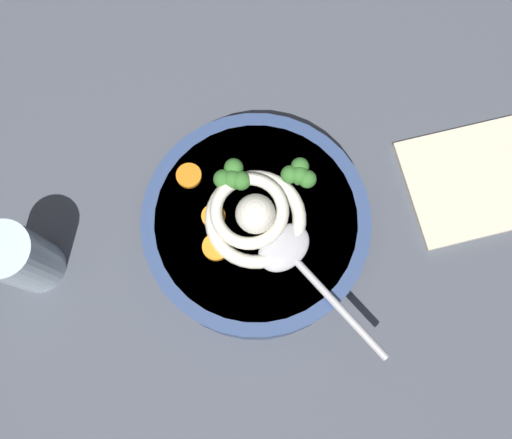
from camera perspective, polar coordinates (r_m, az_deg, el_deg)
name	(u,v)px	position (r cm, az deg, el deg)	size (l,w,h in cm)	color
table_slab	(228,205)	(69.09, -2.87, 1.47)	(100.92, 100.92, 3.42)	#474C56
soup_bowl	(256,226)	(63.23, 0.00, -0.68)	(24.70, 24.70, 6.27)	#334775
noodle_pile	(254,215)	(58.87, -0.22, 0.41)	(11.80, 11.57, 4.74)	silver
soup_spoon	(293,257)	(58.71, 3.73, -3.83)	(15.02, 14.08, 1.60)	#B7B7BC
broccoli_floret_beside_noodles	(299,174)	(59.93, 4.35, 4.60)	(3.82, 3.29, 3.02)	#7A9E60
broccoli_floret_near_spoon	(233,176)	(59.63, -2.37, 4.43)	(4.04, 3.47, 3.19)	#7A9E60
carrot_slice_far	(214,216)	(60.19, -4.29, 0.32)	(2.55, 2.55, 0.69)	orange
carrot_slice_front	(189,176)	(61.83, -6.77, 4.40)	(2.76, 2.76, 0.56)	orange
carrot_slice_extra_b	(218,247)	(59.35, -3.81, -2.80)	(2.87, 2.87, 0.77)	orange
drinking_glass	(22,259)	(65.26, -22.50, -3.65)	(6.06, 6.06, 10.70)	silver
folded_napkin	(475,181)	(72.59, 21.20, 3.67)	(16.38, 13.58, 0.80)	beige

